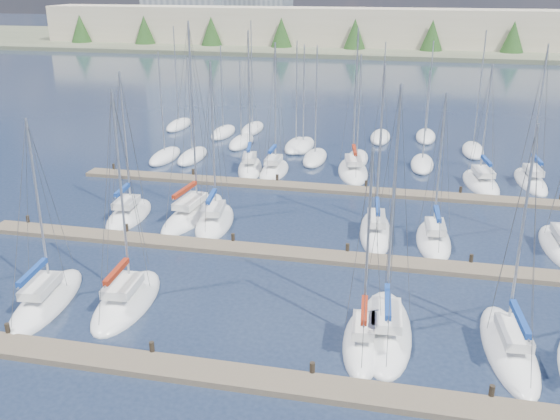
% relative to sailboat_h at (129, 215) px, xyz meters
% --- Properties ---
extents(ground, '(400.00, 400.00, 0.00)m').
position_rel_sailboat_h_xyz_m(ground, '(13.44, 39.73, -0.18)').
color(ground, '#232F47').
rests_on(ground, ground).
extents(dock_near, '(44.00, 1.93, 1.10)m').
position_rel_sailboat_h_xyz_m(dock_near, '(13.44, -18.25, -0.03)').
color(dock_near, '#6B5E4C').
rests_on(dock_near, ground).
extents(dock_mid, '(44.00, 1.93, 1.10)m').
position_rel_sailboat_h_xyz_m(dock_mid, '(13.44, -4.25, -0.03)').
color(dock_mid, '#6B5E4C').
rests_on(dock_mid, ground).
extents(dock_far, '(44.00, 1.93, 1.10)m').
position_rel_sailboat_h_xyz_m(dock_far, '(13.44, 9.75, -0.03)').
color(dock_far, '#6B5E4C').
rests_on(dock_far, ground).
extents(sailboat_h, '(3.18, 7.11, 11.89)m').
position_rel_sailboat_h_xyz_m(sailboat_h, '(0.00, 0.00, 0.00)').
color(sailboat_h, white).
rests_on(sailboat_h, ground).
extents(sailboat_j, '(3.59, 7.80, 12.77)m').
position_rel_sailboat_h_xyz_m(sailboat_j, '(6.95, 0.15, 0.00)').
color(sailboat_j, white).
rests_on(sailboat_j, ground).
extents(sailboat_r, '(3.06, 8.05, 13.00)m').
position_rel_sailboat_h_xyz_m(sailboat_r, '(31.84, 15.67, 0.01)').
color(sailboat_r, white).
rests_on(sailboat_r, ground).
extents(sailboat_d, '(2.46, 6.59, 10.99)m').
position_rel_sailboat_h_xyz_m(sailboat_d, '(19.48, -14.11, 0.01)').
color(sailboat_d, white).
rests_on(sailboat_d, ground).
extents(sailboat_q, '(3.97, 8.08, 11.37)m').
position_rel_sailboat_h_xyz_m(sailboat_q, '(27.41, 14.23, -0.01)').
color(sailboat_q, white).
rests_on(sailboat_q, ground).
extents(sailboat_e, '(3.35, 8.82, 13.70)m').
position_rel_sailboat_h_xyz_m(sailboat_e, '(20.53, -12.73, 0.00)').
color(sailboat_e, white).
rests_on(sailboat_e, ground).
extents(sailboat_c, '(3.37, 7.88, 12.94)m').
position_rel_sailboat_h_xyz_m(sailboat_c, '(5.86, -12.69, 0.00)').
color(sailboat_c, white).
rests_on(sailboat_c, ground).
extents(sailboat_n, '(3.78, 7.86, 13.74)m').
position_rel_sailboat_h_xyz_m(sailboat_n, '(5.94, 14.18, 0.02)').
color(sailboat_n, white).
rests_on(sailboat_n, ground).
extents(sailboat_i, '(3.61, 9.76, 15.38)m').
position_rel_sailboat_h_xyz_m(sailboat_i, '(4.78, 1.38, 0.01)').
color(sailboat_i, white).
rests_on(sailboat_i, ground).
extents(sailboat_p, '(4.12, 8.67, 14.07)m').
position_rel_sailboat_h_xyz_m(sailboat_p, '(15.78, 15.42, 0.00)').
color(sailboat_p, white).
rests_on(sailboat_p, ground).
extents(sailboat_b, '(3.51, 8.42, 11.40)m').
position_rel_sailboat_h_xyz_m(sailboat_b, '(1.36, -13.72, -0.01)').
color(sailboat_b, white).
rests_on(sailboat_b, ground).
extents(sailboat_f, '(3.17, 8.66, 12.21)m').
position_rel_sailboat_h_xyz_m(sailboat_f, '(26.69, -13.07, 0.00)').
color(sailboat_f, white).
rests_on(sailboat_f, ground).
extents(sailboat_o, '(2.49, 6.71, 12.78)m').
position_rel_sailboat_h_xyz_m(sailboat_o, '(8.42, 13.88, 0.02)').
color(sailboat_o, white).
rests_on(sailboat_o, ground).
extents(sailboat_l, '(2.85, 7.36, 11.21)m').
position_rel_sailboat_h_xyz_m(sailboat_l, '(23.13, 0.06, 0.00)').
color(sailboat_l, white).
rests_on(sailboat_l, ground).
extents(sailboat_k, '(3.05, 8.59, 12.87)m').
position_rel_sailboat_h_xyz_m(sailboat_k, '(19.01, 0.81, 0.01)').
color(sailboat_k, white).
rests_on(sailboat_k, ground).
extents(distant_boats, '(36.93, 20.75, 13.30)m').
position_rel_sailboat_h_xyz_m(distant_boats, '(9.10, 23.50, 0.11)').
color(distant_boats, '#9EA0A5').
rests_on(distant_boats, ground).
extents(shoreline, '(400.00, 60.00, 38.00)m').
position_rel_sailboat_h_xyz_m(shoreline, '(0.15, 129.50, 7.26)').
color(shoreline, '#666B51').
rests_on(shoreline, ground).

